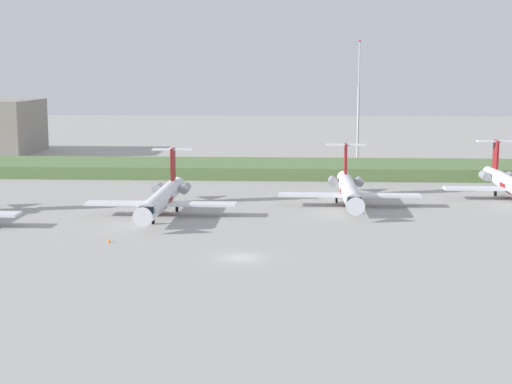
# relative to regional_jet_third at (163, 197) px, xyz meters

# --- Properties ---
(ground_plane) EXTENTS (500.00, 500.00, 0.00)m
(ground_plane) POSITION_rel_regional_jet_third_xyz_m (14.14, 2.53, -2.54)
(ground_plane) COLOR #9E9B96
(grass_berm) EXTENTS (320.00, 20.00, 2.51)m
(grass_berm) POSITION_rel_regional_jet_third_xyz_m (14.14, 45.89, -1.28)
(grass_berm) COLOR #597542
(grass_berm) RESTS_ON ground
(regional_jet_third) EXTENTS (22.81, 31.00, 9.00)m
(regional_jet_third) POSITION_rel_regional_jet_third_xyz_m (0.00, 0.00, 0.00)
(regional_jet_third) COLOR silver
(regional_jet_third) RESTS_ON ground
(regional_jet_fourth) EXTENTS (22.81, 31.00, 9.00)m
(regional_jet_fourth) POSITION_rel_regional_jet_third_xyz_m (28.97, 9.67, 0.00)
(regional_jet_fourth) COLOR silver
(regional_jet_fourth) RESTS_ON ground
(regional_jet_fifth) EXTENTS (22.81, 31.00, 9.00)m
(regional_jet_fifth) POSITION_rel_regional_jet_third_xyz_m (56.98, 17.98, 0.00)
(regional_jet_fifth) COLOR silver
(regional_jet_fifth) RESTS_ON ground
(antenna_mast) EXTENTS (4.40, 0.50, 28.38)m
(antenna_mast) POSITION_rel_regional_jet_third_xyz_m (34.28, 63.02, 9.15)
(antenna_mast) COLOR #B2B2B7
(antenna_mast) RESTS_ON ground
(safety_cone_front_marker) EXTENTS (0.44, 0.44, 0.55)m
(safety_cone_front_marker) POSITION_rel_regional_jet_third_xyz_m (-3.48, -20.28, -2.26)
(safety_cone_front_marker) COLOR orange
(safety_cone_front_marker) RESTS_ON ground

